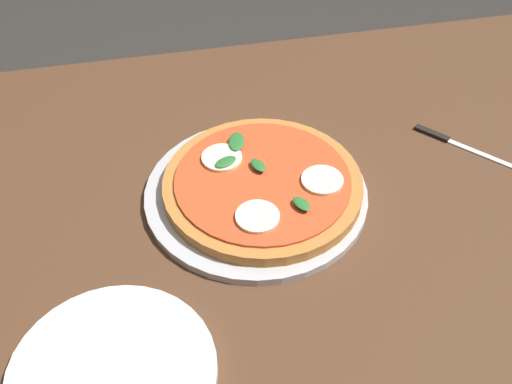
{
  "coord_description": "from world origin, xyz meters",
  "views": [
    {
      "loc": [
        -0.18,
        -0.58,
        1.36
      ],
      "look_at": [
        -0.05,
        0.05,
        0.72
      ],
      "focal_mm": 43.79,
      "sensor_mm": 36.0,
      "label": 1
    }
  ],
  "objects_px": {
    "plate_white": "(113,374)",
    "knife": "(452,142)",
    "dining_table": "(294,259)",
    "pizza": "(263,184)",
    "serving_tray": "(256,194)"
  },
  "relations": [
    {
      "from": "dining_table",
      "to": "pizza",
      "type": "height_order",
      "value": "pizza"
    },
    {
      "from": "serving_tray",
      "to": "knife",
      "type": "xyz_separation_m",
      "value": [
        0.33,
        0.06,
        -0.0
      ]
    },
    {
      "from": "plate_white",
      "to": "knife",
      "type": "xyz_separation_m",
      "value": [
        0.55,
        0.31,
        -0.0
      ]
    },
    {
      "from": "dining_table",
      "to": "pizza",
      "type": "relative_size",
      "value": 4.38
    },
    {
      "from": "pizza",
      "to": "knife",
      "type": "relative_size",
      "value": 2.16
    },
    {
      "from": "dining_table",
      "to": "knife",
      "type": "relative_size",
      "value": 9.45
    },
    {
      "from": "plate_white",
      "to": "knife",
      "type": "relative_size",
      "value": 1.78
    },
    {
      "from": "dining_table",
      "to": "serving_tray",
      "type": "xyz_separation_m",
      "value": [
        -0.05,
        0.05,
        0.1
      ]
    },
    {
      "from": "plate_white",
      "to": "knife",
      "type": "distance_m",
      "value": 0.63
    },
    {
      "from": "dining_table",
      "to": "knife",
      "type": "xyz_separation_m",
      "value": [
        0.28,
        0.1,
        0.1
      ]
    },
    {
      "from": "knife",
      "to": "plate_white",
      "type": "bearing_deg",
      "value": -151.06
    },
    {
      "from": "pizza",
      "to": "dining_table",
      "type": "bearing_deg",
      "value": -51.03
    },
    {
      "from": "dining_table",
      "to": "plate_white",
      "type": "relative_size",
      "value": 5.32
    },
    {
      "from": "serving_tray",
      "to": "plate_white",
      "type": "bearing_deg",
      "value": -131.21
    },
    {
      "from": "dining_table",
      "to": "pizza",
      "type": "distance_m",
      "value": 0.14
    }
  ]
}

